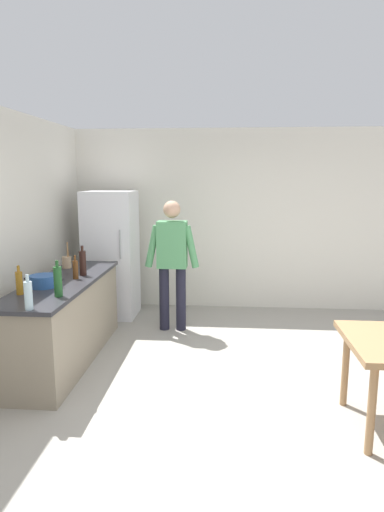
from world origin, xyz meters
The scene contains 12 objects.
ground_plane centered at (0.00, 0.00, 0.00)m, with size 14.00×14.00×0.00m, color #9E998E.
wall_back centered at (0.00, 3.00, 1.35)m, with size 6.40×0.12×2.70m, color silver.
kitchen_counter centered at (-2.00, 0.80, 0.45)m, with size 0.64×2.20×0.90m.
refrigerator centered at (-1.90, 2.40, 0.90)m, with size 0.70×0.67×1.80m.
person centered at (-0.95, 1.85, 0.98)m, with size 0.70×0.22×1.70m.
cooking_pot centered at (-2.09, 0.52, 0.96)m, with size 0.40×0.28×0.12m.
utensil_jar centered at (-2.19, 1.43, 0.98)m, with size 0.11×0.11×0.32m.
bottle_water_clear centered at (-1.90, -0.23, 1.03)m, with size 0.07×0.07×0.30m.
bottle_oil_amber centered at (-2.20, 0.22, 1.02)m, with size 0.06×0.06×0.28m.
bottle_beer_brown centered at (-1.89, 0.88, 1.01)m, with size 0.06×0.06×0.26m.
bottle_wine_dark centered at (-1.86, 1.05, 1.05)m, with size 0.08×0.08×0.34m.
bottle_wine_green centered at (-1.81, 0.18, 1.05)m, with size 0.08×0.08×0.34m.
Camera 1 is at (-0.26, -3.60, 2.00)m, focal length 30.39 mm.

